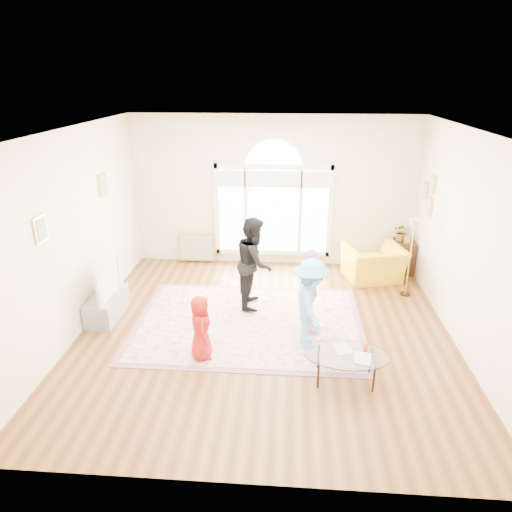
# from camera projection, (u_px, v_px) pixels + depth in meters

# --- Properties ---
(ground) EXTENTS (6.00, 6.00, 0.00)m
(ground) POSITION_uv_depth(u_px,v_px,m) (265.00, 332.00, 7.48)
(ground) COLOR #532D14
(ground) RESTS_ON ground
(room_shell) EXTENTS (6.00, 6.00, 6.00)m
(room_shell) POSITION_uv_depth(u_px,v_px,m) (273.00, 196.00, 9.52)
(room_shell) COLOR beige
(room_shell) RESTS_ON ground
(area_rug) EXTENTS (3.60, 2.60, 0.02)m
(area_rug) POSITION_uv_depth(u_px,v_px,m) (249.00, 323.00, 7.73)
(area_rug) COLOR beige
(area_rug) RESTS_ON ground
(rug_border) EXTENTS (3.80, 2.80, 0.01)m
(rug_border) POSITION_uv_depth(u_px,v_px,m) (249.00, 323.00, 7.73)
(rug_border) COLOR #8E5968
(rug_border) RESTS_ON ground
(tv_console) EXTENTS (0.45, 1.00, 0.42)m
(tv_console) POSITION_uv_depth(u_px,v_px,m) (107.00, 306.00, 7.87)
(tv_console) COLOR gray
(tv_console) RESTS_ON ground
(television) EXTENTS (0.17, 1.02, 0.59)m
(television) POSITION_uv_depth(u_px,v_px,m) (104.00, 279.00, 7.68)
(television) COLOR black
(television) RESTS_ON tv_console
(coffee_table) EXTENTS (1.18, 0.79, 0.54)m
(coffee_table) POSITION_uv_depth(u_px,v_px,m) (346.00, 355.00, 6.16)
(coffee_table) COLOR silver
(coffee_table) RESTS_ON ground
(armchair) EXTENTS (1.30, 1.20, 0.72)m
(armchair) POSITION_uv_depth(u_px,v_px,m) (374.00, 264.00, 9.24)
(armchair) COLOR gold
(armchair) RESTS_ON ground
(side_cabinet) EXTENTS (0.40, 0.50, 0.70)m
(side_cabinet) POSITION_uv_depth(u_px,v_px,m) (403.00, 256.00, 9.62)
(side_cabinet) COLOR black
(side_cabinet) RESTS_ON ground
(floor_lamp) EXTENTS (0.28, 0.28, 1.51)m
(floor_lamp) POSITION_uv_depth(u_px,v_px,m) (414.00, 231.00, 8.26)
(floor_lamp) COLOR black
(floor_lamp) RESTS_ON ground
(plant_pedestal) EXTENTS (0.20, 0.20, 0.70)m
(plant_pedestal) POSITION_uv_depth(u_px,v_px,m) (399.00, 256.00, 9.65)
(plant_pedestal) COLOR white
(plant_pedestal) RESTS_ON ground
(potted_plant) EXTENTS (0.42, 0.39, 0.39)m
(potted_plant) POSITION_uv_depth(u_px,v_px,m) (402.00, 232.00, 9.44)
(potted_plant) COLOR #33722D
(potted_plant) RESTS_ON plant_pedestal
(leaning_picture) EXTENTS (0.80, 0.14, 0.62)m
(leaning_picture) POSITION_uv_depth(u_px,v_px,m) (198.00, 261.00, 10.28)
(leaning_picture) COLOR tan
(leaning_picture) RESTS_ON ground
(child_red) EXTENTS (0.44, 0.55, 0.99)m
(child_red) POSITION_uv_depth(u_px,v_px,m) (201.00, 327.00, 6.61)
(child_red) COLOR #A91815
(child_red) RESTS_ON area_rug
(child_black) EXTENTS (0.62, 0.80, 1.64)m
(child_black) POSITION_uv_depth(u_px,v_px,m) (254.00, 262.00, 8.04)
(child_black) COLOR black
(child_black) RESTS_ON area_rug
(child_pink) EXTENTS (0.47, 0.87, 1.41)m
(child_pink) POSITION_uv_depth(u_px,v_px,m) (308.00, 291.00, 7.23)
(child_pink) COLOR #F8AABF
(child_pink) RESTS_ON area_rug
(child_blue) EXTENTS (0.68, 1.00, 1.43)m
(child_blue) POSITION_uv_depth(u_px,v_px,m) (310.00, 304.00, 6.82)
(child_blue) COLOR #64BEED
(child_blue) RESTS_ON area_rug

